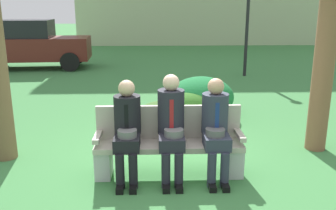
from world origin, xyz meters
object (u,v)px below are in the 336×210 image
shrub_far_lawn (161,118)px  park_bench (169,143)px  seated_man_left (127,126)px  seated_man_middle (171,123)px  shrub_near_bench (201,97)px  seated_man_right (216,124)px  shrub_mid_lawn (193,106)px  street_lamp (248,10)px  parked_car_near (31,45)px

shrub_far_lawn → park_bench: bearing=-87.3°
park_bench → seated_man_left: bearing=-165.9°
seated_man_middle → shrub_near_bench: seated_man_middle is taller
seated_man_left → shrub_far_lawn: 1.82m
seated_man_middle → shrub_near_bench: bearing=75.0°
seated_man_right → shrub_mid_lawn: bearing=91.0°
seated_man_right → seated_man_left: bearing=-179.9°
street_lamp → shrub_far_lawn: bearing=-117.2°
seated_man_left → shrub_near_bench: 3.00m
seated_man_right → shrub_near_bench: bearing=86.7°
shrub_near_bench → shrub_far_lawn: bearing=-129.6°
seated_man_left → street_lamp: 7.83m
shrub_far_lawn → street_lamp: 6.23m
street_lamp → shrub_mid_lawn: bearing=-114.5°
shrub_near_bench → park_bench: bearing=-106.2°
shrub_near_bench → parked_car_near: 7.96m
seated_man_left → parked_car_near: (-3.94, 8.70, 0.12)m
seated_man_right → parked_car_near: size_ratio=0.32×
parked_car_near → street_lamp: bearing=-13.1°
seated_man_left → seated_man_right: size_ratio=0.99×
park_bench → shrub_mid_lawn: 2.32m
shrub_mid_lawn → street_lamp: street_lamp is taller
seated_man_middle → shrub_near_bench: size_ratio=1.04×
shrub_mid_lawn → park_bench: bearing=-103.6°
park_bench → shrub_far_lawn: (-0.07, 1.58, -0.14)m
shrub_far_lawn → parked_car_near: size_ratio=0.23×
seated_man_right → shrub_near_bench: size_ratio=1.00×
shrub_far_lawn → shrub_near_bench: bearing=50.4°
seated_man_left → seated_man_middle: seated_man_middle is taller
seated_man_middle → street_lamp: (2.64, 7.03, 1.27)m
shrub_far_lawn → street_lamp: size_ratio=0.28×
seated_man_left → shrub_near_bench: size_ratio=0.99×
shrub_near_bench → shrub_far_lawn: 1.29m
park_bench → seated_man_right: (0.59, -0.13, 0.30)m
shrub_mid_lawn → seated_man_left: bearing=-114.2°
seated_man_left → shrub_mid_lawn: 2.65m
park_bench → seated_man_left: size_ratio=1.50×
park_bench → seated_man_right: size_ratio=1.48×
seated_man_left → shrub_near_bench: seated_man_left is taller
shrub_near_bench → street_lamp: size_ratio=0.40×
seated_man_right → shrub_near_bench: seated_man_right is taller
seated_man_middle → seated_man_right: seated_man_middle is taller
seated_man_right → street_lamp: size_ratio=0.40×
seated_man_right → parked_car_near: bearing=120.2°
seated_man_middle → shrub_far_lawn: size_ratio=1.48×
park_bench → seated_man_right: bearing=-12.7°
seated_man_middle → parked_car_near: (-4.50, 8.69, 0.09)m
shrub_near_bench → seated_man_middle: bearing=-105.0°
park_bench → seated_man_left: (-0.53, -0.13, 0.29)m
street_lamp → seated_man_left: bearing=-114.4°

